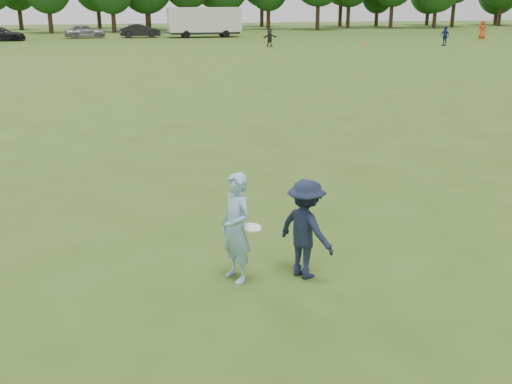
# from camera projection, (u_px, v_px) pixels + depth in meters

# --- Properties ---
(ground) EXTENTS (200.00, 200.00, 0.00)m
(ground) POSITION_uv_depth(u_px,v_px,m) (283.00, 269.00, 9.72)
(ground) COLOR #354E15
(ground) RESTS_ON ground
(thrower) EXTENTS (0.62, 0.74, 1.72)m
(thrower) POSITION_uv_depth(u_px,v_px,m) (236.00, 228.00, 9.11)
(thrower) COLOR #84AFCD
(thrower) RESTS_ON ground
(defender) EXTENTS (1.02, 1.18, 1.59)m
(defender) POSITION_uv_depth(u_px,v_px,m) (306.00, 229.00, 9.26)
(defender) COLOR #171E34
(defender) RESTS_ON ground
(player_far_b) EXTENTS (0.75, 1.11, 1.75)m
(player_far_b) POSITION_uv_depth(u_px,v_px,m) (445.00, 36.00, 54.79)
(player_far_b) COLOR navy
(player_far_b) RESTS_ON ground
(player_far_c) EXTENTS (1.09, 0.87, 1.94)m
(player_far_c) POSITION_uv_depth(u_px,v_px,m) (482.00, 29.00, 64.33)
(player_far_c) COLOR red
(player_far_c) RESTS_ON ground
(player_far_d) EXTENTS (1.56, 0.87, 1.60)m
(player_far_d) POSITION_uv_depth(u_px,v_px,m) (270.00, 38.00, 53.58)
(player_far_d) COLOR #272727
(player_far_d) RESTS_ON ground
(car_d) EXTENTS (4.90, 2.14, 1.40)m
(car_d) POSITION_uv_depth(u_px,v_px,m) (0.00, 34.00, 60.88)
(car_d) COLOR black
(car_d) RESTS_ON ground
(car_e) EXTENTS (4.49, 2.17, 1.48)m
(car_e) POSITION_uv_depth(u_px,v_px,m) (85.00, 31.00, 65.26)
(car_e) COLOR gray
(car_e) RESTS_ON ground
(car_f) EXTENTS (4.57, 1.94, 1.47)m
(car_f) POSITION_uv_depth(u_px,v_px,m) (140.00, 31.00, 66.29)
(car_f) COLOR black
(car_f) RESTS_ON ground
(field_cone) EXTENTS (0.28, 0.28, 0.30)m
(field_cone) POSITION_uv_depth(u_px,v_px,m) (366.00, 44.00, 55.54)
(field_cone) COLOR #F1540C
(field_cone) RESTS_ON ground
(disc_in_play) EXTENTS (0.28, 0.28, 0.08)m
(disc_in_play) POSITION_uv_depth(u_px,v_px,m) (252.00, 228.00, 8.95)
(disc_in_play) COLOR white
(disc_in_play) RESTS_ON ground
(cargo_trailer) EXTENTS (9.00, 2.75, 3.20)m
(cargo_trailer) POSITION_uv_depth(u_px,v_px,m) (204.00, 21.00, 66.37)
(cargo_trailer) COLOR silver
(cargo_trailer) RESTS_ON ground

